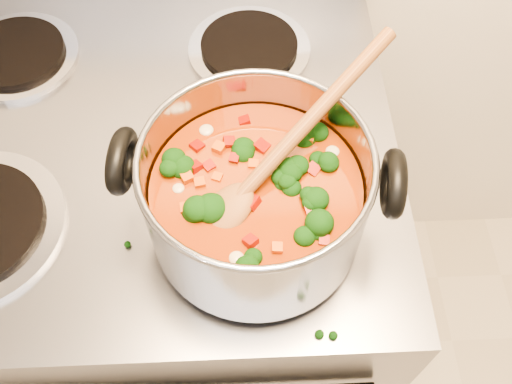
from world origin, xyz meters
TOP-DOWN VIEW (x-y plane):
  - electric_range at (0.03, 1.16)m, footprint 0.74×0.67m
  - stockpot at (0.21, 1.00)m, footprint 0.31×0.25m
  - wooden_spoon at (0.22, 1.01)m, footprint 0.24×0.22m
  - cooktop_crumbs at (0.12, 1.04)m, footprint 0.21×0.33m

SIDE VIEW (x-z plane):
  - electric_range at x=0.03m, z-range -0.07..1.01m
  - cooktop_crumbs at x=0.12m, z-range 0.92..0.93m
  - stockpot at x=0.21m, z-range 0.93..1.08m
  - wooden_spoon at x=0.22m, z-range 0.99..1.10m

